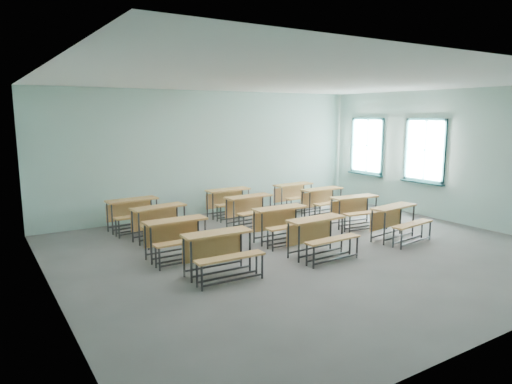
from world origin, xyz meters
TOP-DOWN VIEW (x-y plane):
  - room at (0.08, 0.03)m, footprint 9.04×8.04m
  - desk_unit_r0c0 at (-2.07, -0.42)m, footprint 1.17×0.80m
  - desk_unit_r0c1 at (-0.06, -0.49)m, footprint 1.17×0.80m
  - desk_unit_r0c2 at (2.05, -0.49)m, footprint 1.24×0.91m
  - desk_unit_r1c0 at (-2.30, 0.78)m, footprint 1.14×0.77m
  - desk_unit_r1c1 at (-0.06, 0.67)m, footprint 1.16×0.79m
  - desk_unit_r1c2 at (2.14, 0.79)m, footprint 1.23×0.89m
  - desk_unit_r2c0 at (-2.11, 2.12)m, footprint 1.23×0.91m
  - desk_unit_r2c1 at (0.11, 2.15)m, footprint 1.19×0.84m
  - desk_unit_r2c2 at (2.27, 2.07)m, footprint 1.15×0.78m
  - desk_unit_r3c0 at (-2.33, 3.22)m, footprint 1.20×0.85m
  - desk_unit_r3c1 at (0.17, 3.29)m, footprint 1.16×0.79m
  - desk_unit_r3c2 at (2.12, 3.10)m, footprint 1.18×0.83m

SIDE VIEW (x-z plane):
  - desk_unit_r0c0 at x=-2.07m, z-range 0.12..0.84m
  - desk_unit_r0c1 at x=-0.06m, z-range 0.12..0.84m
  - desk_unit_r0c2 at x=2.05m, z-range 0.12..0.84m
  - desk_unit_r1c0 at x=-2.30m, z-range 0.12..0.84m
  - desk_unit_r1c1 at x=-0.06m, z-range 0.12..0.84m
  - desk_unit_r1c2 at x=2.14m, z-range 0.12..0.84m
  - desk_unit_r2c0 at x=-2.11m, z-range 0.12..0.84m
  - desk_unit_r2c1 at x=0.11m, z-range 0.12..0.84m
  - desk_unit_r2c2 at x=2.27m, z-range 0.12..0.84m
  - desk_unit_r3c0 at x=-2.33m, z-range 0.12..0.84m
  - desk_unit_r3c1 at x=0.17m, z-range 0.12..0.84m
  - desk_unit_r3c2 at x=2.12m, z-range 0.12..0.84m
  - room at x=0.08m, z-range -0.02..3.22m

